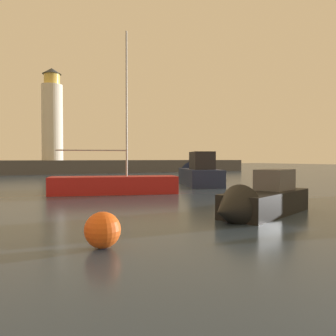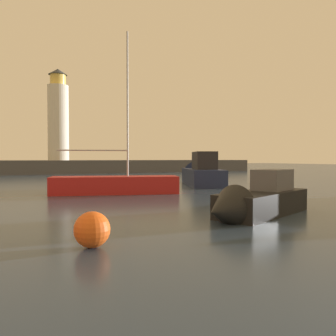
{
  "view_description": "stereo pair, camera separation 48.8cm",
  "coord_description": "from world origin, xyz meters",
  "px_view_note": "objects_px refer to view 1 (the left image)",
  "views": [
    {
      "loc": [
        -6.51,
        -0.82,
        2.29
      ],
      "look_at": [
        2.0,
        17.17,
        1.73
      ],
      "focal_mm": 36.06,
      "sensor_mm": 36.0,
      "label": 1
    },
    {
      "loc": [
        -6.06,
        -1.02,
        2.29
      ],
      "look_at": [
        2.0,
        17.17,
        1.73
      ],
      "focal_mm": 36.06,
      "sensor_mm": 36.0,
      "label": 2
    }
  ],
  "objects_px": {
    "lighthouse": "(52,117)",
    "motorboat_2": "(258,201)",
    "motorboat_3": "(197,174)",
    "mooring_buoy": "(103,230)",
    "sailboat_moored": "(114,184)"
  },
  "relations": [
    {
      "from": "lighthouse",
      "to": "motorboat_2",
      "type": "bearing_deg",
      "value": -86.27
    },
    {
      "from": "motorboat_3",
      "to": "mooring_buoy",
      "type": "xyz_separation_m",
      "value": [
        -13.21,
        -17.9,
        -0.46
      ]
    },
    {
      "from": "lighthouse",
      "to": "mooring_buoy",
      "type": "bearing_deg",
      "value": -94.9
    },
    {
      "from": "motorboat_2",
      "to": "mooring_buoy",
      "type": "relative_size",
      "value": 6.84
    },
    {
      "from": "motorboat_2",
      "to": "mooring_buoy",
      "type": "height_order",
      "value": "motorboat_2"
    },
    {
      "from": "motorboat_2",
      "to": "motorboat_3",
      "type": "bearing_deg",
      "value": 67.75
    },
    {
      "from": "motorboat_3",
      "to": "motorboat_2",
      "type": "bearing_deg",
      "value": -112.25
    },
    {
      "from": "motorboat_3",
      "to": "sailboat_moored",
      "type": "relative_size",
      "value": 0.91
    },
    {
      "from": "lighthouse",
      "to": "motorboat_2",
      "type": "height_order",
      "value": "lighthouse"
    },
    {
      "from": "motorboat_2",
      "to": "motorboat_3",
      "type": "xyz_separation_m",
      "value": [
        6.5,
        15.89,
        0.33
      ]
    },
    {
      "from": "lighthouse",
      "to": "mooring_buoy",
      "type": "xyz_separation_m",
      "value": [
        -3.89,
        -45.32,
        -8.14
      ]
    },
    {
      "from": "motorboat_3",
      "to": "mooring_buoy",
      "type": "height_order",
      "value": "motorboat_3"
    },
    {
      "from": "motorboat_3",
      "to": "sailboat_moored",
      "type": "distance_m",
      "value": 10.45
    },
    {
      "from": "mooring_buoy",
      "to": "motorboat_2",
      "type": "bearing_deg",
      "value": 16.7
    },
    {
      "from": "lighthouse",
      "to": "mooring_buoy",
      "type": "height_order",
      "value": "lighthouse"
    }
  ]
}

